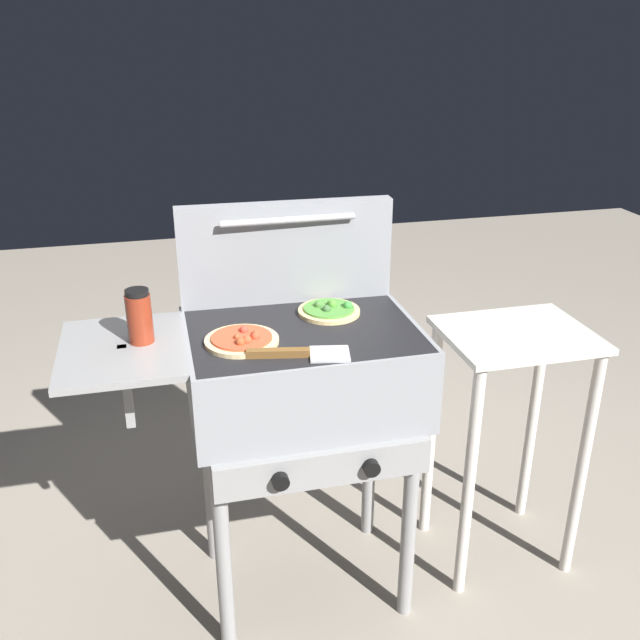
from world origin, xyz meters
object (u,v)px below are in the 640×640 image
(pizza_pepperoni, at_px, (242,340))
(sauce_jar, at_px, (139,316))
(prep_table, at_px, (509,402))
(grill, at_px, (298,376))
(pizza_veggie, at_px, (329,310))
(spatula, at_px, (300,353))

(pizza_pepperoni, xyz_separation_m, sauce_jar, (-0.26, 0.07, 0.06))
(prep_table, bearing_deg, grill, -179.63)
(pizza_veggie, relative_size, sauce_jar, 1.23)
(grill, distance_m, pizza_veggie, 0.21)
(pizza_veggie, bearing_deg, sauce_jar, -172.63)
(sauce_jar, distance_m, prep_table, 1.16)
(pizza_pepperoni, relative_size, prep_table, 0.24)
(pizza_veggie, relative_size, spatula, 0.67)
(pizza_pepperoni, bearing_deg, grill, 17.44)
(pizza_veggie, distance_m, prep_table, 0.66)
(pizza_veggie, bearing_deg, spatula, -119.56)
(grill, bearing_deg, prep_table, 0.37)
(sauce_jar, bearing_deg, spatula, -25.59)
(sauce_jar, xyz_separation_m, spatula, (0.38, -0.18, -0.06))
(pizza_pepperoni, height_order, sauce_jar, sauce_jar)
(spatula, bearing_deg, sauce_jar, 154.41)
(pizza_veggie, xyz_separation_m, pizza_pepperoni, (-0.27, -0.14, -0.00))
(pizza_veggie, height_order, prep_table, pizza_veggie)
(grill, relative_size, pizza_veggie, 5.37)
(grill, relative_size, spatula, 3.61)
(pizza_pepperoni, distance_m, sauce_jar, 0.27)
(grill, height_order, prep_table, grill)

